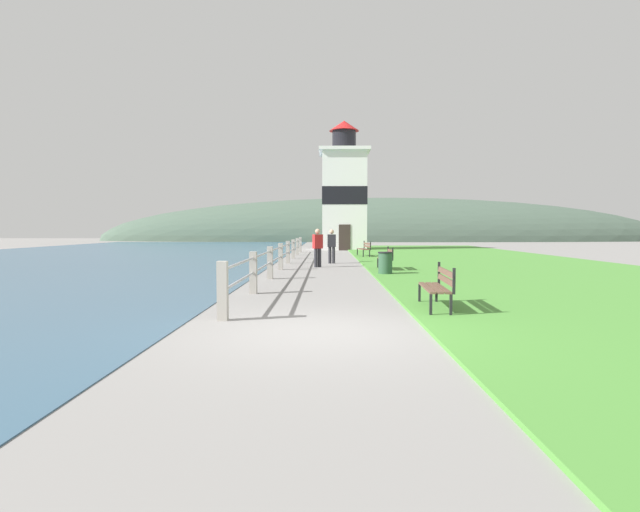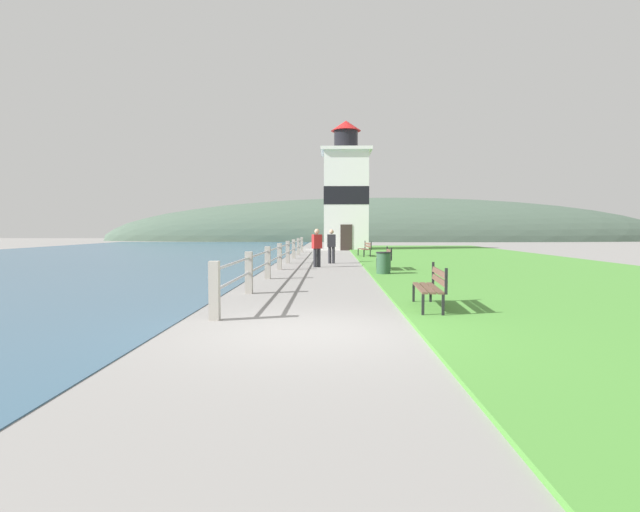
% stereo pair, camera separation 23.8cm
% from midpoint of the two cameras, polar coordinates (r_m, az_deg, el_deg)
% --- Properties ---
extents(ground_plane, '(160.00, 160.00, 0.00)m').
position_cam_midpoint_polar(ground_plane, '(8.15, -1.38, -8.68)').
color(ground_plane, gray).
extents(grass_verge, '(12.00, 48.23, 0.06)m').
position_cam_midpoint_polar(grass_verge, '(25.24, 18.10, -0.75)').
color(grass_verge, '#4C8E38').
rests_on(grass_verge, ground_plane).
extents(water_strip, '(24.00, 77.17, 0.01)m').
position_cam_midpoint_polar(water_strip, '(28.19, -30.42, -0.68)').
color(water_strip, '#385B75').
rests_on(water_strip, ground_plane).
extents(seawall_railing, '(0.18, 26.51, 1.08)m').
position_cam_midpoint_polar(seawall_railing, '(22.25, -4.39, 0.41)').
color(seawall_railing, '#A8A399').
rests_on(seawall_railing, ground_plane).
extents(park_bench_near, '(0.58, 1.79, 0.94)m').
position_cam_midpoint_polar(park_bench_near, '(10.40, 12.75, -3.19)').
color(park_bench_near, brown).
rests_on(park_bench_near, ground_plane).
extents(park_bench_midway, '(0.48, 1.61, 0.94)m').
position_cam_midpoint_polar(park_bench_midway, '(20.02, 7.28, -0.14)').
color(park_bench_midway, brown).
rests_on(park_bench_midway, ground_plane).
extents(park_bench_far, '(0.70, 1.93, 0.94)m').
position_cam_midpoint_polar(park_bench_far, '(29.58, 4.91, 0.93)').
color(park_bench_far, brown).
rests_on(park_bench_far, ground_plane).
extents(lighthouse, '(3.98, 3.98, 10.27)m').
position_cam_midpoint_polar(lighthouse, '(40.30, 2.59, 7.12)').
color(lighthouse, white).
rests_on(lighthouse, ground_plane).
extents(person_strolling, '(0.46, 0.39, 1.67)m').
position_cam_midpoint_polar(person_strolling, '(21.63, -0.58, 1.10)').
color(person_strolling, '#28282D').
rests_on(person_strolling, ground_plane).
extents(person_by_railing, '(0.41, 0.23, 1.64)m').
position_cam_midpoint_polar(person_by_railing, '(24.01, 1.06, 1.26)').
color(person_by_railing, '#28282D').
rests_on(person_by_railing, ground_plane).
extents(trash_bin, '(0.54, 0.54, 0.84)m').
position_cam_midpoint_polar(trash_bin, '(18.02, 7.10, -0.86)').
color(trash_bin, '#2D5138').
rests_on(trash_bin, ground_plane).
extents(distant_hillside, '(80.00, 16.00, 12.00)m').
position_cam_midpoint_polar(distant_hillside, '(70.56, 7.08, 1.75)').
color(distant_hillside, '#475B4C').
rests_on(distant_hillside, ground_plane).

